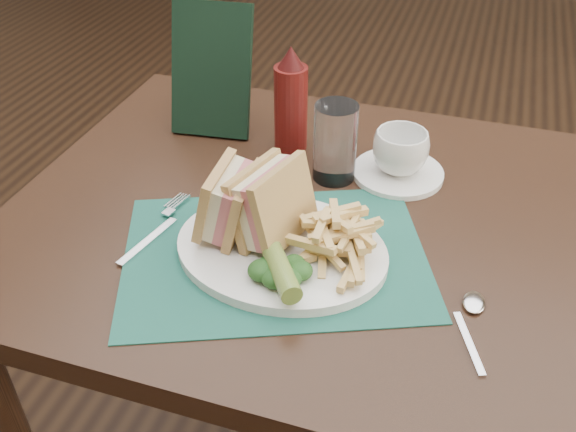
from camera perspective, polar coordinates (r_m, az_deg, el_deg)
The scene contains 16 objects.
floor at distance 1.85m, azimuth 5.63°, elevation -9.47°, with size 7.00×7.00×0.00m, color black.
table_main at distance 1.25m, azimuth 1.24°, elevation -13.43°, with size 0.90×0.75×0.75m, color black, non-canonical shape.
placemat at distance 0.90m, azimuth -1.16°, elevation -3.52°, with size 0.42×0.30×0.00m, color #1A5548.
plate at distance 0.89m, azimuth -0.59°, elevation -3.02°, with size 0.30×0.24×0.01m, color white, non-canonical shape.
sandwich_half_a at distance 0.89m, azimuth -6.57°, elevation 1.58°, with size 0.06×0.11×0.10m, color tan, non-canonical shape.
sandwich_half_b at distance 0.88m, azimuth -2.52°, elevation 1.64°, with size 0.06×0.12×0.11m, color tan, non-canonical shape.
kale_garnish at distance 0.83m, azimuth -1.16°, elevation -4.67°, with size 0.11×0.08×0.03m, color #173B15, non-canonical shape.
pickle_spear at distance 0.82m, azimuth -0.80°, elevation -4.48°, with size 0.03×0.03×0.12m, color olive.
fries_pile at distance 0.87m, azimuth 4.24°, elevation -1.46°, with size 0.18×0.20×0.06m, color #E0BB70, non-canonical shape.
fork at distance 0.96m, azimuth -11.57°, elevation -0.93°, with size 0.03×0.17×0.01m, color silver, non-canonical shape.
spoon at distance 0.83m, azimuth 15.96°, elevation -9.42°, with size 0.03×0.15×0.01m, color silver, non-canonical shape.
saucer at distance 1.08m, azimuth 9.73°, elevation 3.80°, with size 0.15×0.15×0.01m, color white.
coffee_cup at distance 1.06m, azimuth 9.96°, elevation 5.65°, with size 0.09×0.09×0.07m, color white.
drinking_glass at distance 1.03m, azimuth 4.21°, elevation 6.52°, with size 0.07×0.07×0.13m, color white.
ketchup_bottle at distance 1.10m, azimuth 0.25°, elevation 10.36°, with size 0.06×0.06×0.19m, color #4F0F0D, non-canonical shape.
check_presenter at distance 1.16m, azimuth -6.83°, elevation 12.74°, with size 0.14×0.02×0.23m, color black.
Camera 1 is at (0.22, -1.27, 1.33)m, focal length 40.00 mm.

